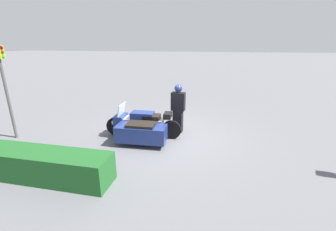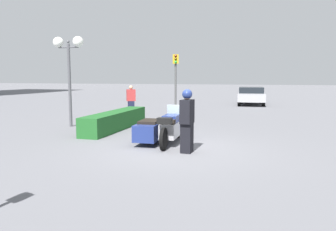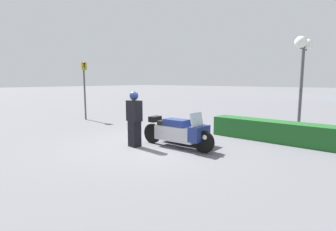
# 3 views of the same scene
# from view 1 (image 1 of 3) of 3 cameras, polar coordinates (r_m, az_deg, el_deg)

# --- Properties ---
(ground_plane) EXTENTS (160.00, 160.00, 0.00)m
(ground_plane) POSITION_cam_1_polar(r_m,az_deg,el_deg) (7.96, -0.17, -5.10)
(ground_plane) COLOR slate
(police_motorcycle) EXTENTS (2.64, 1.30, 1.16)m
(police_motorcycle) POSITION_cam_1_polar(r_m,az_deg,el_deg) (7.43, -7.34, -3.09)
(police_motorcycle) COLOR black
(police_motorcycle) RESTS_ON ground
(officer_rider) EXTENTS (0.50, 0.33, 1.75)m
(officer_rider) POSITION_cam_1_polar(r_m,az_deg,el_deg) (8.03, 2.58, 2.10)
(officer_rider) COLOR black
(officer_rider) RESTS_ON ground
(hedge_bush_curbside) EXTENTS (4.63, 0.79, 0.70)m
(hedge_bush_curbside) POSITION_cam_1_polar(r_m,az_deg,el_deg) (6.63, -33.36, -9.86)
(hedge_bush_curbside) COLOR #1E5623
(hedge_bush_curbside) RESTS_ON ground
(traffic_light_near) EXTENTS (0.23, 0.29, 3.05)m
(traffic_light_near) POSITION_cam_1_polar(r_m,az_deg,el_deg) (8.92, -36.09, 7.57)
(traffic_light_near) COLOR #4C4C4C
(traffic_light_near) RESTS_ON ground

